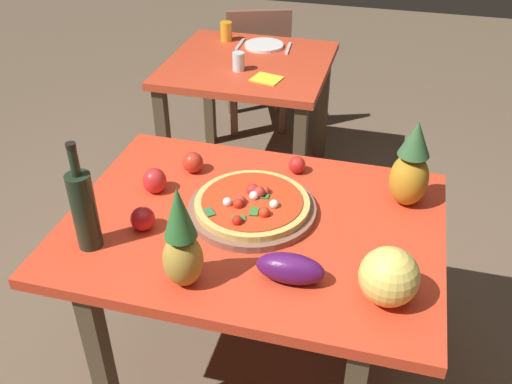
# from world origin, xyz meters

# --- Properties ---
(ground_plane) EXTENTS (10.00, 10.00, 0.00)m
(ground_plane) POSITION_xyz_m (0.00, 0.00, 0.00)
(ground_plane) COLOR brown
(display_table) EXTENTS (1.24, 0.91, 0.75)m
(display_table) POSITION_xyz_m (0.00, 0.00, 0.66)
(display_table) COLOR brown
(display_table) RESTS_ON ground_plane
(background_table) EXTENTS (0.86, 0.83, 0.75)m
(background_table) POSITION_xyz_m (-0.39, 1.35, 0.63)
(background_table) COLOR brown
(background_table) RESTS_ON ground_plane
(dining_chair) EXTENTS (0.51, 0.51, 0.85)m
(dining_chair) POSITION_xyz_m (-0.51, 1.99, 0.48)
(dining_chair) COLOR brown
(dining_chair) RESTS_ON ground_plane
(pizza_board) EXTENTS (0.43, 0.43, 0.02)m
(pizza_board) POSITION_xyz_m (-0.02, 0.04, 0.76)
(pizza_board) COLOR brown
(pizza_board) RESTS_ON display_table
(pizza) EXTENTS (0.39, 0.39, 0.06)m
(pizza) POSITION_xyz_m (-0.02, 0.04, 0.79)
(pizza) COLOR #D7B45B
(pizza) RESTS_ON pizza_board
(wine_bottle) EXTENTS (0.08, 0.08, 0.36)m
(wine_bottle) POSITION_xyz_m (-0.46, -0.25, 0.89)
(wine_bottle) COLOR black
(wine_bottle) RESTS_ON display_table
(pineapple_left) EXTENTS (0.13, 0.13, 0.32)m
(pineapple_left) POSITION_xyz_m (0.48, 0.24, 0.89)
(pineapple_left) COLOR #BD8822
(pineapple_left) RESTS_ON display_table
(pineapple_right) EXTENTS (0.12, 0.12, 0.33)m
(pineapple_right) POSITION_xyz_m (-0.11, -0.33, 0.89)
(pineapple_right) COLOR #B79238
(pineapple_right) RESTS_ON display_table
(melon) EXTENTS (0.17, 0.17, 0.17)m
(melon) POSITION_xyz_m (0.45, -0.25, 0.83)
(melon) COLOR #EFD361
(melon) RESTS_ON display_table
(bell_pepper) EXTENTS (0.08, 0.08, 0.09)m
(bell_pepper) POSITION_xyz_m (-0.38, 0.08, 0.79)
(bell_pepper) COLOR red
(bell_pepper) RESTS_ON display_table
(eggplant) EXTENTS (0.20, 0.09, 0.09)m
(eggplant) POSITION_xyz_m (0.18, -0.25, 0.79)
(eggplant) COLOR #4D1554
(eggplant) RESTS_ON display_table
(tomato_near_board) EXTENTS (0.08, 0.08, 0.08)m
(tomato_near_board) POSITION_xyz_m (-0.30, 0.24, 0.79)
(tomato_near_board) COLOR red
(tomato_near_board) RESTS_ON display_table
(tomato_by_bottle) EXTENTS (0.06, 0.06, 0.06)m
(tomato_by_bottle) POSITION_xyz_m (0.08, 0.33, 0.78)
(tomato_by_bottle) COLOR red
(tomato_by_bottle) RESTS_ON display_table
(tomato_at_corner) EXTENTS (0.08, 0.08, 0.08)m
(tomato_at_corner) POSITION_xyz_m (-0.33, -0.13, 0.79)
(tomato_at_corner) COLOR red
(tomato_at_corner) RESTS_ON display_table
(drinking_glass_juice) EXTENTS (0.07, 0.07, 0.11)m
(drinking_glass_juice) POSITION_xyz_m (-0.60, 1.62, 0.80)
(drinking_glass_juice) COLOR orange
(drinking_glass_juice) RESTS_ON background_table
(drinking_glass_water) EXTENTS (0.06, 0.06, 0.09)m
(drinking_glass_water) POSITION_xyz_m (-0.41, 1.21, 0.79)
(drinking_glass_water) COLOR silver
(drinking_glass_water) RESTS_ON background_table
(dinner_plate) EXTENTS (0.22, 0.22, 0.02)m
(dinner_plate) POSITION_xyz_m (-0.36, 1.58, 0.75)
(dinner_plate) COLOR white
(dinner_plate) RESTS_ON background_table
(fork_utensil) EXTENTS (0.02, 0.18, 0.01)m
(fork_utensil) POSITION_xyz_m (-0.50, 1.58, 0.75)
(fork_utensil) COLOR silver
(fork_utensil) RESTS_ON background_table
(knife_utensil) EXTENTS (0.03, 0.18, 0.01)m
(knife_utensil) POSITION_xyz_m (-0.22, 1.58, 0.75)
(knife_utensil) COLOR silver
(knife_utensil) RESTS_ON background_table
(napkin_folded) EXTENTS (0.16, 0.15, 0.01)m
(napkin_folded) POSITION_xyz_m (-0.24, 1.14, 0.75)
(napkin_folded) COLOR yellow
(napkin_folded) RESTS_ON background_table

